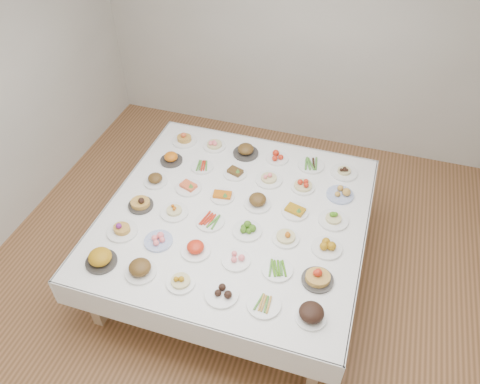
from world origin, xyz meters
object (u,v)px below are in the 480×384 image
(dish_18, at_px, (155,179))
(dish_0, at_px, (100,256))
(display_table, at_px, (235,218))
(dish_35, at_px, (344,170))

(dish_18, bearing_deg, dish_0, -89.96)
(display_table, xyz_separation_m, dish_35, (0.85, 0.84, 0.12))
(display_table, distance_m, dish_35, 1.20)
(dish_0, xyz_separation_m, dish_18, (-0.00, 1.02, -0.03))
(display_table, relative_size, dish_18, 10.48)
(dish_18, bearing_deg, dish_35, 21.87)
(display_table, bearing_deg, dish_18, 169.18)
(dish_0, bearing_deg, display_table, 45.12)
(dish_0, bearing_deg, dish_35, 45.04)
(dish_0, height_order, dish_35, dish_0)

